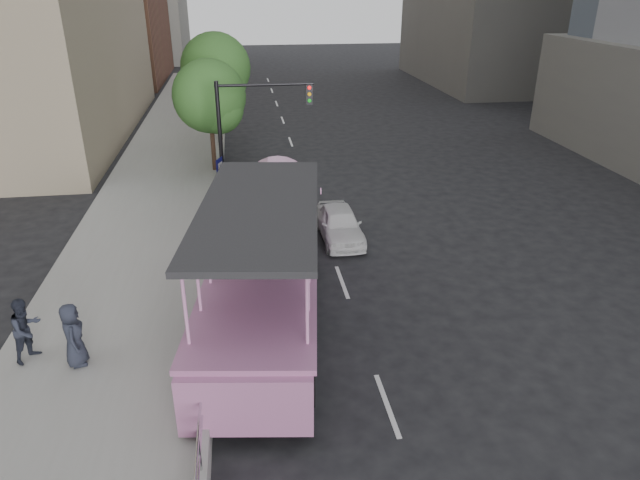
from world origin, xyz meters
TOP-DOWN VIEW (x-y plane):
  - ground at (0.00, 0.00)m, footprint 160.00×160.00m
  - sidewalk at (-5.75, 10.00)m, footprint 5.50×80.00m
  - kerb_wall at (-3.12, 2.00)m, footprint 0.24×30.00m
  - guardrail at (-3.12, 2.00)m, footprint 0.07×22.00m
  - duck_boat at (-1.45, 2.92)m, footprint 4.32×11.88m
  - car at (1.50, 7.39)m, footprint 1.56×3.74m
  - pedestrian_mid at (-7.55, 0.64)m, footprint 0.98×1.04m
  - pedestrian_far at (-6.35, 0.24)m, footprint 0.66×0.90m
  - parking_sign at (-2.91, 9.79)m, footprint 0.23×0.57m
  - traffic_signal at (-1.70, 12.50)m, footprint 4.20×0.32m
  - street_tree_near at (-3.30, 15.93)m, footprint 3.52×3.52m
  - street_tree_far at (-3.10, 21.93)m, footprint 3.97×3.97m

SIDE VIEW (x-z plane):
  - ground at x=0.00m, z-range 0.00..0.00m
  - sidewalk at x=-5.75m, z-range 0.00..0.30m
  - kerb_wall at x=-3.12m, z-range 0.30..0.66m
  - car at x=1.50m, z-range 0.00..1.27m
  - pedestrian_far at x=-6.35m, z-range 0.30..1.98m
  - guardrail at x=-3.12m, z-range 0.79..1.50m
  - pedestrian_mid at x=-7.55m, z-range 0.30..2.00m
  - duck_boat at x=-1.45m, z-range -0.50..3.36m
  - parking_sign at x=-2.91m, z-range 0.35..3.01m
  - traffic_signal at x=-1.70m, z-range 0.90..6.10m
  - street_tree_near at x=-3.30m, z-range 0.96..6.68m
  - street_tree_far at x=-3.10m, z-range 1.08..7.53m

